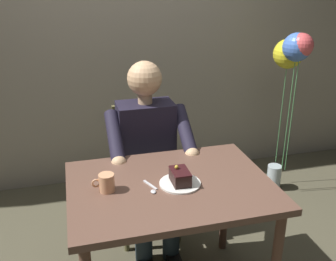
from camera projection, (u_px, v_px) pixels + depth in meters
The scene contains 9 objects.
cafe_rear_panel at pixel (120, 6), 3.06m from camera, with size 6.40×0.12×3.00m, color gray.
dining_table at pixel (170, 199), 1.97m from camera, with size 1.03×0.76×0.74m.
chair at pixel (144, 164), 2.67m from camera, with size 0.42×0.42×0.91m.
seated_person at pixel (149, 154), 2.45m from camera, with size 0.53×0.58×1.25m.
dessert_plate at pixel (180, 183), 1.93m from camera, with size 0.21×0.21×0.01m, color white.
cake_slice at pixel (180, 176), 1.91m from camera, with size 0.09×0.13×0.09m.
coffee_cup at pixel (106, 182), 1.85m from camera, with size 0.11×0.08×0.09m.
dessert_spoon at pixel (152, 188), 1.88m from camera, with size 0.05×0.14×0.01m.
balloon_display at pixel (292, 64), 2.93m from camera, with size 0.24×0.37×1.34m.
Camera 1 is at (0.45, 1.64, 1.71)m, focal length 40.73 mm.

